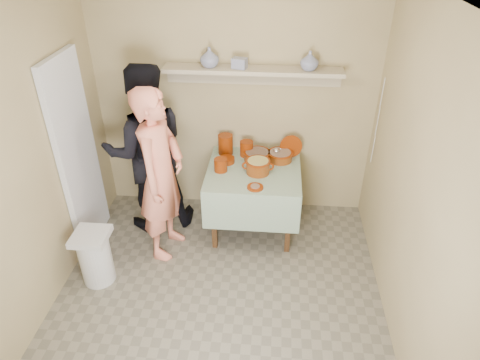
# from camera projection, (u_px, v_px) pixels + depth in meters

# --- Properties ---
(ground) EXTENTS (3.50, 3.50, 0.00)m
(ground) POSITION_uv_depth(u_px,v_px,m) (216.00, 314.00, 3.81)
(ground) COLOR #716A59
(ground) RESTS_ON ground
(tile_panel) EXTENTS (0.06, 0.70, 2.00)m
(tile_panel) POSITION_uv_depth(u_px,v_px,m) (78.00, 157.00, 4.18)
(tile_panel) COLOR silver
(tile_panel) RESTS_ON ground
(plate_stack_a) EXTENTS (0.16, 0.16, 0.22)m
(plate_stack_a) POSITION_uv_depth(u_px,v_px,m) (225.00, 144.00, 4.69)
(plate_stack_a) COLOR #6A2208
(plate_stack_a) RESTS_ON serving_table
(plate_stack_b) EXTENTS (0.14, 0.14, 0.17)m
(plate_stack_b) POSITION_uv_depth(u_px,v_px,m) (247.00, 149.00, 4.66)
(plate_stack_b) COLOR #6A2208
(plate_stack_b) RESTS_ON serving_table
(bowl_stack) EXTENTS (0.14, 0.14, 0.14)m
(bowl_stack) POSITION_uv_depth(u_px,v_px,m) (221.00, 165.00, 4.39)
(bowl_stack) COLOR #6A2208
(bowl_stack) RESTS_ON serving_table
(empty_bowl) EXTENTS (0.17, 0.17, 0.05)m
(empty_bowl) POSITION_uv_depth(u_px,v_px,m) (227.00, 160.00, 4.56)
(empty_bowl) COLOR #6A2208
(empty_bowl) RESTS_ON serving_table
(propped_lid) EXTENTS (0.25, 0.09, 0.24)m
(propped_lid) POSITION_uv_depth(u_px,v_px,m) (291.00, 146.00, 4.63)
(propped_lid) COLOR #6A2208
(propped_lid) RESTS_ON serving_table
(vase_right) EXTENTS (0.22, 0.22, 0.19)m
(vase_right) POSITION_uv_depth(u_px,v_px,m) (310.00, 61.00, 4.14)
(vase_right) COLOR navy
(vase_right) RESTS_ON wall_shelf
(vase_left) EXTENTS (0.25, 0.25, 0.20)m
(vase_left) POSITION_uv_depth(u_px,v_px,m) (209.00, 57.00, 4.21)
(vase_left) COLOR navy
(vase_left) RESTS_ON wall_shelf
(ceramic_box) EXTENTS (0.16, 0.13, 0.10)m
(ceramic_box) POSITION_uv_depth(u_px,v_px,m) (239.00, 63.00, 4.21)
(ceramic_box) COLOR navy
(ceramic_box) RESTS_ON wall_shelf
(person_cook) EXTENTS (0.53, 0.71, 1.78)m
(person_cook) POSITION_uv_depth(u_px,v_px,m) (161.00, 176.00, 4.10)
(person_cook) COLOR #F58469
(person_cook) RESTS_ON ground
(person_helper) EXTENTS (1.08, 0.97, 1.85)m
(person_helper) POSITION_uv_depth(u_px,v_px,m) (147.00, 150.00, 4.46)
(person_helper) COLOR black
(person_helper) RESTS_ON ground
(room_shell) EXTENTS (3.04, 3.54, 2.62)m
(room_shell) POSITION_uv_depth(u_px,v_px,m) (209.00, 156.00, 2.95)
(room_shell) COLOR tan
(room_shell) RESTS_ON ground
(serving_table) EXTENTS (0.97, 0.97, 0.76)m
(serving_table) POSITION_uv_depth(u_px,v_px,m) (254.00, 178.00, 4.52)
(serving_table) COLOR #4C2D16
(serving_table) RESTS_ON ground
(cazuela_meat_a) EXTENTS (0.30, 0.30, 0.10)m
(cazuela_meat_a) POSITION_uv_depth(u_px,v_px,m) (257.00, 155.00, 4.59)
(cazuela_meat_a) COLOR #5E2306
(cazuela_meat_a) RESTS_ON serving_table
(cazuela_meat_b) EXTENTS (0.28, 0.28, 0.10)m
(cazuela_meat_b) POSITION_uv_depth(u_px,v_px,m) (280.00, 155.00, 4.58)
(cazuela_meat_b) COLOR #5E2306
(cazuela_meat_b) RESTS_ON serving_table
(ladle) EXTENTS (0.08, 0.26, 0.19)m
(ladle) POSITION_uv_depth(u_px,v_px,m) (277.00, 151.00, 4.56)
(ladle) COLOR silver
(ladle) RESTS_ON cazuela_meat_b
(cazuela_rice) EXTENTS (0.33, 0.25, 0.14)m
(cazuela_rice) POSITION_uv_depth(u_px,v_px,m) (258.00, 165.00, 4.35)
(cazuela_rice) COLOR #5E2306
(cazuela_rice) RESTS_ON serving_table
(front_plate) EXTENTS (0.16, 0.16, 0.03)m
(front_plate) POSITION_uv_depth(u_px,v_px,m) (255.00, 187.00, 4.14)
(front_plate) COLOR #6A2208
(front_plate) RESTS_ON serving_table
(wall_shelf) EXTENTS (1.80, 0.25, 0.21)m
(wall_shelf) POSITION_uv_depth(u_px,v_px,m) (253.00, 72.00, 4.29)
(wall_shelf) COLOR tan
(wall_shelf) RESTS_ON room_shell
(trash_bin) EXTENTS (0.32, 0.32, 0.56)m
(trash_bin) POSITION_uv_depth(u_px,v_px,m) (95.00, 257.00, 4.02)
(trash_bin) COLOR silver
(trash_bin) RESTS_ON ground
(electrical_cord) EXTENTS (0.01, 0.05, 0.90)m
(electrical_cord) POSITION_uv_depth(u_px,v_px,m) (377.00, 122.00, 4.28)
(electrical_cord) COLOR silver
(electrical_cord) RESTS_ON wall_shelf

